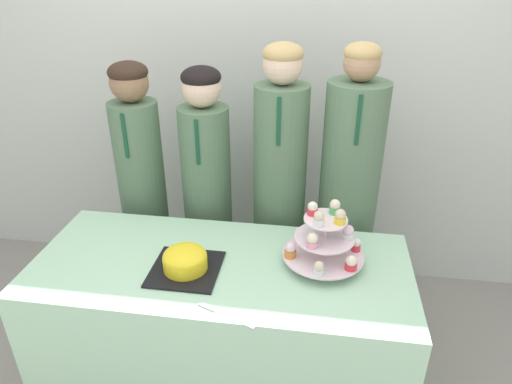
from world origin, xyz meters
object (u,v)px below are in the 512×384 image
Objects in this scene: round_cake at (185,260)px; student_3 at (346,210)px; student_1 at (208,206)px; student_2 at (279,203)px; cake_knife at (217,311)px; cupcake_stand at (324,238)px; student_0 at (144,200)px.

student_3 reaches higher than round_cake.
student_1 is 0.93× the size of student_2.
cake_knife is 0.16× the size of student_1.
cake_knife is 0.67× the size of cupcake_stand.
cake_knife is at bearing -120.31° from student_3.
student_1 is (-0.06, 0.60, -0.09)m from round_cake.
cupcake_stand is 0.22× the size of student_2.
student_1 is (-0.24, 0.82, -0.04)m from cake_knife.
student_3 is (0.71, 0.00, 0.03)m from student_1.
student_0 is at bearing -180.00° from student_2.
student_3 is (0.66, 0.60, -0.05)m from round_cake.
cake_knife is at bearing -54.40° from student_0.
student_1 reaches higher than round_cake.
round_cake is 0.82× the size of cupcake_stand.
student_2 is at bearing 115.84° from cupcake_stand.
student_2 is (0.32, 0.60, -0.04)m from round_cake.
student_1 is at bearing -180.00° from student_3.
cupcake_stand is 0.23× the size of student_1.
student_2 is 0.34m from student_3.
student_1 is 0.71m from student_3.
cupcake_stand is at bearing 65.69° from cake_knife.
cake_knife is at bearing -136.69° from cupcake_stand.
cake_knife is 1.01m from student_0.
student_3 reaches higher than cupcake_stand.
round_cake is 0.73m from student_0.
round_cake is 0.19× the size of student_0.
round_cake is 0.56m from cupcake_stand.
student_3 reaches higher than student_0.
cake_knife is 0.16× the size of student_0.
round_cake reaches higher than cake_knife.
round_cake is 0.19× the size of student_1.
cupcake_stand is 0.54m from student_2.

